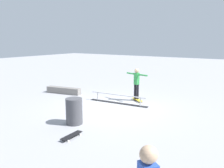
% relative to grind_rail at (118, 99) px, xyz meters
% --- Properties ---
extents(ground_plane, '(60.00, 60.00, 0.00)m').
position_rel_grind_rail_xyz_m(ground_plane, '(-0.23, 0.63, -0.19)').
color(ground_plane, '#9E9EA3').
extents(grind_rail, '(2.95, 0.51, 0.43)m').
position_rel_grind_rail_xyz_m(grind_rail, '(0.00, 0.00, 0.00)').
color(grind_rail, black).
rests_on(grind_rail, ground_plane).
extents(skate_ledge, '(2.05, 0.73, 0.34)m').
position_rel_grind_rail_xyz_m(skate_ledge, '(3.57, -0.04, -0.02)').
color(skate_ledge, gray).
rests_on(skate_ledge, ground_plane).
extents(skater_main, '(1.26, 0.38, 1.59)m').
position_rel_grind_rail_xyz_m(skater_main, '(-0.49, -0.90, 0.74)').
color(skater_main, black).
rests_on(skater_main, ground_plane).
extents(skateboard_main, '(0.77, 0.61, 0.09)m').
position_rel_grind_rail_xyz_m(skateboard_main, '(-0.58, -0.85, -0.11)').
color(skateboard_main, yellow).
rests_on(skateboard_main, ground_plane).
extents(loose_skateboard_black, '(0.27, 0.80, 0.09)m').
position_rel_grind_rail_xyz_m(loose_skateboard_black, '(-0.87, 4.05, -0.11)').
color(loose_skateboard_black, black).
rests_on(loose_skateboard_black, ground_plane).
extents(trash_bin, '(0.58, 0.58, 0.92)m').
position_rel_grind_rail_xyz_m(trash_bin, '(-0.12, 3.11, 0.27)').
color(trash_bin, '#47474C').
rests_on(trash_bin, ground_plane).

